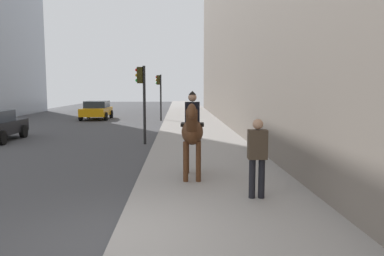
% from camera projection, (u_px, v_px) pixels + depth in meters
% --- Properties ---
extents(sidewalk_slab, '(120.00, 4.09, 0.12)m').
position_uv_depth(sidewalk_slab, '(239.00, 237.00, 5.92)').
color(sidewalk_slab, gray).
rests_on(sidewalk_slab, ground).
extents(mounted_horse_near, '(2.15, 0.64, 2.27)m').
position_uv_depth(mounted_horse_near, '(192.00, 130.00, 9.41)').
color(mounted_horse_near, '#4C2B16').
rests_on(mounted_horse_near, sidewalk_slab).
extents(pedestrian_greeting, '(0.28, 0.41, 1.70)m').
position_uv_depth(pedestrian_greeting, '(257.00, 153.00, 7.70)').
color(pedestrian_greeting, black).
rests_on(pedestrian_greeting, sidewalk_slab).
extents(car_near_lane, '(3.95, 2.11, 1.44)m').
position_uv_depth(car_near_lane, '(97.00, 110.00, 28.72)').
color(car_near_lane, orange).
rests_on(car_near_lane, ground).
extents(traffic_light_near_curb, '(0.20, 0.44, 3.41)m').
position_uv_depth(traffic_light_near_curb, '(142.00, 92.00, 15.78)').
color(traffic_light_near_curb, black).
rests_on(traffic_light_near_curb, ground).
extents(traffic_light_far_curb, '(0.20, 0.44, 3.45)m').
position_uv_depth(traffic_light_far_curb, '(159.00, 90.00, 27.21)').
color(traffic_light_far_curb, black).
rests_on(traffic_light_far_curb, ground).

